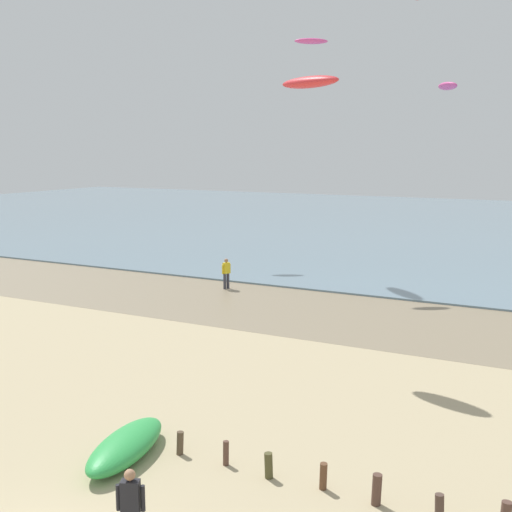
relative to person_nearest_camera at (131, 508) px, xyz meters
name	(u,v)px	position (x,y,z in m)	size (l,w,h in m)	color
wet_sand_strip	(368,319)	(-1.40, 19.06, -0.91)	(120.00, 8.82, 0.01)	#84755B
sea	(493,227)	(-1.40, 58.46, -0.87)	(160.00, 70.00, 0.10)	slate
person_nearest_camera	(131,508)	(0.00, 0.00, 0.00)	(0.53, 0.34, 1.71)	#383842
person_mid_beach	(226,273)	(-10.44, 21.72, 0.00)	(0.35, 0.53, 1.71)	#383842
grounded_kite	(126,446)	(-2.58, 3.05, -0.59)	(3.31, 1.19, 0.66)	green
kite_aloft_2	(310,82)	(-2.04, 13.35, 9.17)	(2.69, 0.86, 0.43)	red
kite_aloft_3	(448,86)	(-3.65, 45.01, 11.65)	(3.10, 0.99, 0.50)	#E54C99
kite_aloft_4	(311,41)	(-7.46, 26.29, 12.76)	(1.90, 0.61, 0.30)	#E54C99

